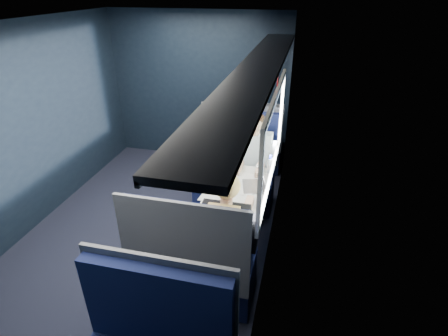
% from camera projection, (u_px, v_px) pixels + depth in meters
% --- Properties ---
extents(ground, '(2.80, 4.20, 0.01)m').
position_uv_depth(ground, '(151.00, 230.00, 4.20)').
color(ground, black).
extents(room_shell, '(3.00, 4.40, 2.40)m').
position_uv_depth(room_shell, '(139.00, 112.00, 3.50)').
color(room_shell, black).
rests_on(room_shell, ground).
extents(table, '(0.62, 1.00, 0.74)m').
position_uv_depth(table, '(236.00, 193.00, 3.67)').
color(table, '#54565E').
rests_on(table, ground).
extents(seat_bay_near, '(1.04, 0.62, 1.26)m').
position_uv_depth(seat_bay_near, '(234.00, 173.00, 4.57)').
color(seat_bay_near, '#0D133B').
rests_on(seat_bay_near, ground).
extents(seat_bay_far, '(1.04, 0.62, 1.26)m').
position_uv_depth(seat_bay_far, '(196.00, 266.00, 3.08)').
color(seat_bay_far, '#0D133B').
rests_on(seat_bay_far, ground).
extents(seat_row_front, '(1.04, 0.51, 1.16)m').
position_uv_depth(seat_row_front, '(248.00, 145.00, 5.37)').
color(seat_row_front, '#0D133B').
rests_on(seat_row_front, ground).
extents(man, '(0.53, 0.56, 1.32)m').
position_uv_depth(man, '(253.00, 160.00, 4.23)').
color(man, black).
rests_on(man, ground).
extents(woman, '(0.53, 0.56, 1.32)m').
position_uv_depth(woman, '(228.00, 230.00, 3.02)').
color(woman, black).
rests_on(woman, ground).
extents(papers, '(0.55, 0.74, 0.01)m').
position_uv_depth(papers, '(232.00, 187.00, 3.63)').
color(papers, white).
rests_on(papers, table).
extents(laptop, '(0.28, 0.33, 0.22)m').
position_uv_depth(laptop, '(258.00, 183.00, 3.60)').
color(laptop, silver).
rests_on(laptop, table).
extents(bottle_small, '(0.06, 0.06, 0.21)m').
position_uv_depth(bottle_small, '(270.00, 165.00, 3.88)').
color(bottle_small, silver).
rests_on(bottle_small, table).
extents(cup, '(0.07, 0.07, 0.09)m').
position_uv_depth(cup, '(259.00, 169.00, 3.89)').
color(cup, white).
rests_on(cup, table).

